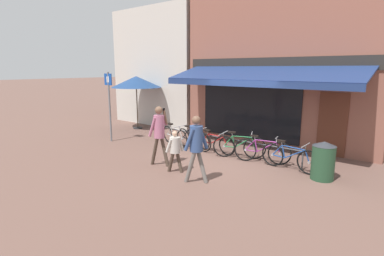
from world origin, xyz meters
TOP-DOWN VIEW (x-y plane):
  - ground_plane at (0.00, 0.00)m, footprint 160.00×160.00m
  - shop_front at (0.17, 4.21)m, footprint 7.51×4.81m
  - neighbour_building at (-6.36, 4.72)m, footprint 5.15×4.00m
  - bike_rack_rail at (-0.34, 0.70)m, footprint 5.18×0.04m
  - bicycle_silver at (-2.55, 0.53)m, footprint 1.64×0.67m
  - bicycle_black at (-1.64, 0.51)m, footprint 1.74×0.52m
  - bicycle_red at (-0.79, 0.61)m, footprint 1.72×0.52m
  - bicycle_green at (0.19, 0.60)m, footprint 1.56×0.79m
  - bicycle_purple at (0.99, 0.61)m, footprint 1.71×0.70m
  - bicycle_blue at (1.93, 0.45)m, footprint 1.80×0.52m
  - pedestrian_adult at (-1.26, -1.55)m, footprint 0.60×0.51m
  - pedestrian_child at (-0.51, -1.70)m, footprint 0.42×0.48m
  - pedestrian_second_adult at (0.43, -1.94)m, footprint 0.56×0.60m
  - litter_bin at (2.86, 0.30)m, footprint 0.59×0.59m
  - parking_sign at (-4.93, -0.61)m, footprint 0.44×0.07m
  - cafe_parasol at (-6.07, 1.76)m, footprint 2.34×2.34m

SIDE VIEW (x-z plane):
  - ground_plane at x=0.00m, z-range 0.00..0.00m
  - bicycle_red at x=-0.79m, z-range -0.06..0.75m
  - bicycle_silver at x=-2.55m, z-range -0.05..0.77m
  - bicycle_black at x=-1.64m, z-range -0.04..0.78m
  - bicycle_blue at x=1.93m, z-range -0.04..0.80m
  - bicycle_purple at x=0.99m, z-range -0.05..0.81m
  - bicycle_green at x=0.19m, z-range -0.04..0.82m
  - bike_rack_rail at x=-0.34m, z-range 0.21..0.78m
  - litter_bin at x=2.86m, z-range 0.00..1.02m
  - pedestrian_child at x=-0.51m, z-range 0.11..1.30m
  - pedestrian_second_adult at x=0.43m, z-range 0.19..1.92m
  - pedestrian_adult at x=-1.26m, z-range 0.22..2.01m
  - parking_sign at x=-4.93m, z-range 0.29..3.01m
  - cafe_parasol at x=-6.07m, z-range 0.98..3.48m
  - neighbour_building at x=-6.36m, z-range 0.00..5.80m
  - shop_front at x=0.17m, z-range -0.01..6.29m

